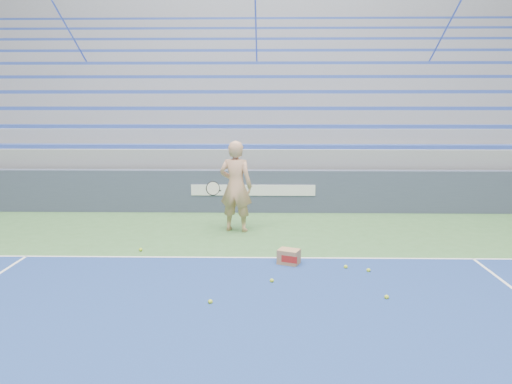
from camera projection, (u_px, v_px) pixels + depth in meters
sponsor_barrier at (253, 191)px, 13.00m from camera, size 30.00×0.32×1.10m
bleachers at (257, 116)px, 18.31m from camera, size 31.00×9.15×7.30m
tennis_player at (236, 186)px, 10.97m from camera, size 1.02×0.94×2.01m
ball_box at (289, 257)px, 8.80m from camera, size 0.44×0.40×0.27m
tennis_ball_0 at (369, 270)px, 8.40m from camera, size 0.07×0.07×0.07m
tennis_ball_1 at (346, 267)px, 8.57m from camera, size 0.07×0.07×0.07m
tennis_ball_2 at (272, 281)px, 7.91m from camera, size 0.07×0.07×0.07m
tennis_ball_3 at (210, 302)px, 7.07m from camera, size 0.07×0.07×0.07m
tennis_ball_4 at (387, 297)px, 7.24m from camera, size 0.07×0.07×0.07m
tennis_ball_5 at (141, 250)px, 9.59m from camera, size 0.07×0.07×0.07m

